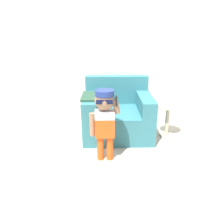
% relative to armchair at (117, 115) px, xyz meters
% --- Properties ---
extents(ground_plane, '(10.00, 10.00, 0.00)m').
position_rel_armchair_xyz_m(ground_plane, '(-0.09, -0.05, -0.34)').
color(ground_plane, beige).
extents(wall_back, '(10.00, 0.05, 2.60)m').
position_rel_armchair_xyz_m(wall_back, '(-0.09, 0.63, 0.96)').
color(wall_back, silver).
rests_on(wall_back, ground_plane).
extents(armchair, '(1.13, 1.00, 0.94)m').
position_rel_armchair_xyz_m(armchair, '(0.00, 0.00, 0.00)').
color(armchair, teal).
rests_on(armchair, ground_plane).
extents(person_child, '(0.40, 0.30, 0.99)m').
position_rel_armchair_xyz_m(person_child, '(-0.21, -0.85, 0.32)').
color(person_child, '#E05119').
rests_on(person_child, ground_plane).
extents(side_table, '(0.38, 0.38, 0.53)m').
position_rel_armchair_xyz_m(side_table, '(0.84, -0.11, -0.02)').
color(side_table, beige).
rests_on(side_table, ground_plane).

